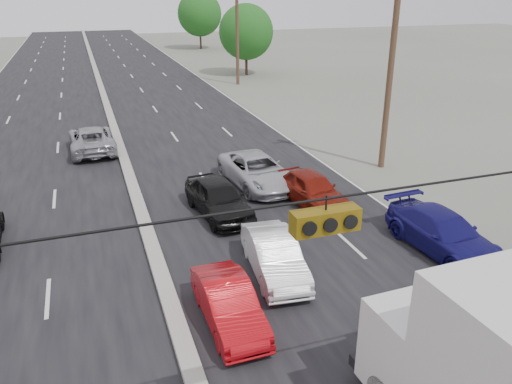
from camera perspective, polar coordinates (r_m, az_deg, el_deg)
road_surface at (r=36.98m, az=-16.26°, el=8.02°), size 20.00×160.00×0.02m
center_median at (r=36.96m, az=-16.28°, el=8.17°), size 0.50×160.00×0.20m
utility_pole_right_b at (r=25.50m, az=15.17°, el=13.71°), size 1.60×0.30×10.00m
utility_pole_right_c at (r=48.18m, az=-2.17°, el=18.20°), size 1.60×0.30×10.00m
traffic_signals at (r=7.36m, az=7.24°, el=-3.06°), size 25.00×0.30×0.54m
tree_right_mid at (r=53.74m, az=-1.14°, el=17.82°), size 5.60×5.60×7.14m
tree_right_far at (r=78.03m, az=-6.47°, el=19.58°), size 6.40×6.40×8.16m
red_sedan at (r=13.95m, az=-3.13°, el=-12.72°), size 1.36×3.75×1.23m
queue_car_a at (r=20.15m, az=-4.31°, el=-0.72°), size 2.24×4.51×1.48m
queue_car_b at (r=16.08m, az=2.11°, el=-7.33°), size 1.80×4.14×1.32m
queue_car_c at (r=23.16m, az=0.12°, el=2.40°), size 2.79×5.29×1.42m
queue_car_d at (r=18.59m, az=20.57°, el=-4.43°), size 2.25×4.89×1.38m
queue_car_e at (r=21.19m, az=6.40°, el=0.30°), size 2.17×4.33×1.42m
oncoming_far at (r=29.61m, az=-18.28°, el=5.74°), size 2.50×5.17×1.42m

